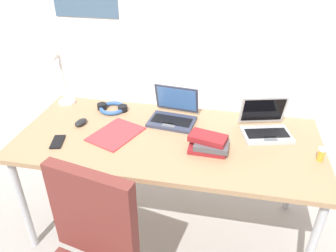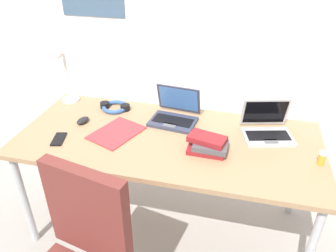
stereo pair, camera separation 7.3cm
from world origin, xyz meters
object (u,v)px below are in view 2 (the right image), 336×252
(book_stack, at_px, (208,145))
(paper_folder_near_lamp, at_px, (116,133))
(laptop_near_mouse, at_px, (267,129))
(headphones, at_px, (115,107))
(cell_phone, at_px, (59,139))
(laptop_back_right, at_px, (175,115))
(pill_bottle, at_px, (322,158))
(desk_lamp, at_px, (65,77))
(computer_mouse, at_px, (83,120))

(book_stack, relative_size, paper_folder_near_lamp, 0.75)
(laptop_near_mouse, bearing_deg, headphones, 174.31)
(cell_phone, bearing_deg, laptop_back_right, 18.43)
(laptop_back_right, distance_m, paper_folder_near_lamp, 0.39)
(pill_bottle, distance_m, paper_folder_near_lamp, 1.16)
(desk_lamp, relative_size, laptop_back_right, 1.27)
(computer_mouse, height_order, cell_phone, computer_mouse)
(paper_folder_near_lamp, bearing_deg, cell_phone, -153.91)
(laptop_near_mouse, xyz_separation_m, computer_mouse, (-1.14, -0.13, -0.03))
(desk_lamp, bearing_deg, computer_mouse, -46.14)
(pill_bottle, distance_m, book_stack, 0.60)
(laptop_back_right, distance_m, computer_mouse, 0.59)
(book_stack, bearing_deg, laptop_back_right, 131.37)
(pill_bottle, bearing_deg, book_stack, -178.09)
(desk_lamp, bearing_deg, laptop_near_mouse, -4.64)
(laptop_near_mouse, distance_m, paper_folder_near_lamp, 0.91)
(laptop_near_mouse, distance_m, laptop_back_right, 0.58)
(cell_phone, distance_m, book_stack, 0.88)
(headphones, bearing_deg, desk_lamp, 178.34)
(computer_mouse, xyz_separation_m, cell_phone, (-0.05, -0.22, -0.01))
(laptop_back_right, distance_m, pill_bottle, 0.89)
(laptop_back_right, distance_m, book_stack, 0.39)
(laptop_near_mouse, distance_m, cell_phone, 1.24)
(laptop_near_mouse, xyz_separation_m, headphones, (-1.01, 0.10, -0.03))
(pill_bottle, height_order, paper_folder_near_lamp, pill_bottle)
(desk_lamp, relative_size, computer_mouse, 4.17)
(computer_mouse, bearing_deg, paper_folder_near_lamp, -0.15)
(headphones, height_order, pill_bottle, pill_bottle)
(laptop_near_mouse, bearing_deg, paper_folder_near_lamp, -167.65)
(laptop_near_mouse, relative_size, laptop_back_right, 1.07)
(desk_lamp, relative_size, cell_phone, 2.94)
(computer_mouse, bearing_deg, laptop_near_mouse, 21.08)
(book_stack, bearing_deg, pill_bottle, 1.91)
(laptop_back_right, height_order, computer_mouse, laptop_back_right)
(cell_phone, distance_m, pill_bottle, 1.47)
(computer_mouse, bearing_deg, desk_lamp, 148.64)
(laptop_back_right, height_order, cell_phone, laptop_back_right)
(laptop_near_mouse, relative_size, headphones, 1.57)
(laptop_back_right, relative_size, headphones, 1.47)
(computer_mouse, distance_m, cell_phone, 0.22)
(headphones, relative_size, paper_folder_near_lamp, 0.69)
(laptop_near_mouse, bearing_deg, book_stack, -142.42)
(cell_phone, xyz_separation_m, headphones, (0.18, 0.44, 0.01))
(laptop_near_mouse, height_order, laptop_back_right, laptop_back_right)
(computer_mouse, relative_size, pill_bottle, 1.22)
(headphones, relative_size, pill_bottle, 2.71)
(headphones, xyz_separation_m, paper_folder_near_lamp, (0.13, -0.29, -0.01))
(desk_lamp, height_order, cell_phone, desk_lamp)
(laptop_near_mouse, xyz_separation_m, book_stack, (-0.32, -0.25, -0.00))
(desk_lamp, distance_m, paper_folder_near_lamp, 0.60)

